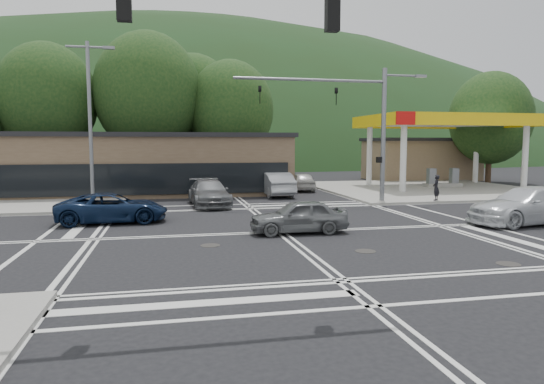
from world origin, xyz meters
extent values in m
plane|color=black|center=(0.00, 0.00, 0.00)|extent=(120.00, 120.00, 0.00)
cube|color=gray|center=(15.00, 15.00, 0.07)|extent=(16.00, 16.00, 0.15)
cube|color=gray|center=(-15.00, 15.00, 0.07)|extent=(16.00, 16.00, 0.15)
cylinder|color=silver|center=(12.00, 13.00, 2.50)|extent=(0.44, 0.44, 5.00)
cylinder|color=silver|center=(12.00, 19.00, 2.50)|extent=(0.44, 0.44, 5.00)
cylinder|color=silver|center=(22.00, 13.00, 2.50)|extent=(0.44, 0.44, 5.00)
cylinder|color=silver|center=(22.00, 19.00, 2.50)|extent=(0.44, 0.44, 5.00)
cube|color=silver|center=(17.00, 16.00, 5.30)|extent=(12.00, 8.00, 0.60)
cube|color=yellow|center=(17.00, 12.00, 5.30)|extent=(12.20, 0.25, 0.90)
cube|color=yellow|center=(17.00, 20.00, 5.30)|extent=(12.20, 0.25, 0.90)
cube|color=yellow|center=(11.00, 16.00, 5.30)|extent=(0.25, 8.20, 0.90)
cube|color=yellow|center=(23.00, 16.00, 5.30)|extent=(0.25, 8.20, 0.90)
cube|color=red|center=(11.50, 11.85, 5.30)|extent=(1.40, 0.12, 0.90)
cube|color=gray|center=(17.00, 16.00, 0.25)|extent=(3.00, 1.00, 0.30)
cube|color=slate|center=(16.00, 16.00, 0.95)|extent=(0.60, 0.50, 1.30)
cube|color=slate|center=(18.00, 16.00, 0.95)|extent=(0.60, 0.50, 1.30)
cube|color=#846B4F|center=(20.00, 25.00, 1.90)|extent=(10.00, 6.00, 3.80)
cube|color=brown|center=(-8.00, 17.00, 2.00)|extent=(24.00, 8.00, 4.00)
ellipsoid|color=#1F3819|center=(0.00, 90.00, 0.00)|extent=(252.00, 126.00, 140.00)
cylinder|color=#382619|center=(-14.00, 24.00, 2.42)|extent=(0.50, 0.50, 4.84)
ellipsoid|color=#133314|center=(-14.00, 24.00, 7.15)|extent=(8.00, 8.00, 9.20)
cylinder|color=#382619|center=(-6.00, 24.00, 2.64)|extent=(0.50, 0.50, 5.28)
ellipsoid|color=#133314|center=(-6.00, 24.00, 7.80)|extent=(9.00, 9.00, 10.35)
cylinder|color=#382619|center=(1.00, 24.00, 2.20)|extent=(0.50, 0.50, 4.40)
ellipsoid|color=#133314|center=(1.00, 24.00, 6.50)|extent=(7.60, 7.60, 8.74)
cylinder|color=#382619|center=(-2.00, 28.00, 2.42)|extent=(0.50, 0.50, 4.84)
ellipsoid|color=#133314|center=(-2.00, 28.00, 7.15)|extent=(8.40, 8.40, 9.66)
cylinder|color=#382619|center=(24.00, 20.00, 1.98)|extent=(0.50, 0.50, 3.96)
ellipsoid|color=#133314|center=(24.00, 20.00, 5.85)|extent=(7.20, 7.20, 8.28)
cylinder|color=slate|center=(-8.50, 9.00, 4.50)|extent=(0.20, 0.20, 9.00)
cylinder|color=slate|center=(-8.50, 9.00, 8.70)|extent=(2.20, 0.12, 0.12)
cube|color=slate|center=(-7.40, 9.00, 8.70)|extent=(0.60, 0.25, 0.15)
cylinder|color=slate|center=(8.20, 8.20, 4.00)|extent=(0.28, 0.28, 8.00)
cylinder|color=slate|center=(3.70, 8.20, 7.20)|extent=(9.00, 0.16, 0.16)
imported|color=black|center=(5.20, 8.20, 6.30)|extent=(0.16, 0.20, 1.00)
imported|color=black|center=(0.70, 8.20, 6.30)|extent=(0.16, 0.20, 1.00)
cylinder|color=slate|center=(9.40, 8.20, 7.60)|extent=(2.40, 0.12, 0.12)
cube|color=slate|center=(10.50, 8.20, 7.60)|extent=(0.70, 0.30, 0.15)
cube|color=black|center=(7.95, 8.20, 2.60)|extent=(0.25, 0.30, 0.35)
cube|color=black|center=(-0.70, -8.20, 6.60)|extent=(0.30, 0.25, 1.00)
imported|color=#0D1C3A|center=(-6.92, 3.88, 0.68)|extent=(4.99, 2.52, 1.35)
imported|color=slate|center=(0.68, -0.30, 0.67)|extent=(3.94, 1.63, 1.34)
imported|color=silver|center=(11.31, -0.30, 0.83)|extent=(5.91, 2.89, 1.65)
imported|color=#9EA0A4|center=(2.69, 13.37, 0.81)|extent=(1.94, 5.01, 1.63)
imported|color=beige|center=(5.50, 16.55, 0.69)|extent=(2.02, 4.19, 1.38)
imported|color=#5A5D5F|center=(-2.14, 9.00, 0.74)|extent=(2.37, 5.23, 1.48)
imported|color=black|center=(11.38, 7.50, 0.92)|extent=(0.66, 0.66, 1.54)
camera|label=1|loc=(-4.36, -18.90, 3.60)|focal=32.00mm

